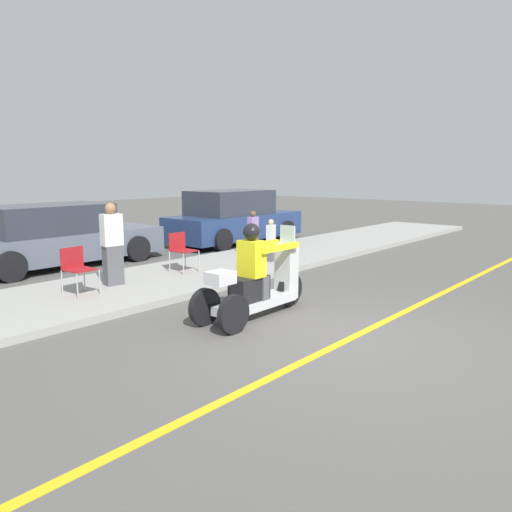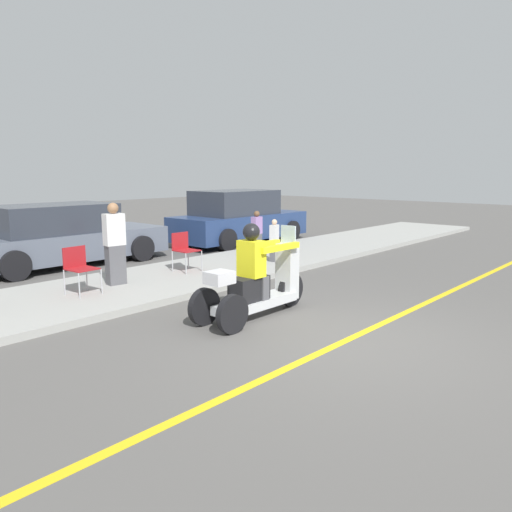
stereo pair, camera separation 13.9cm
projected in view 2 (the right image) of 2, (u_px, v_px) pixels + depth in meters
ground_plane at (347, 340)px, 6.68m from camera, size 60.00×60.00×0.00m
lane_stripe at (347, 340)px, 6.68m from camera, size 24.00×0.12×0.01m
sidewalk_strip at (143, 284)px, 9.70m from camera, size 28.00×2.80×0.12m
motorcycle_trike at (256, 283)px, 7.67m from camera, size 2.24×0.68×1.47m
spectator_with_child at (257, 234)px, 12.60m from camera, size 0.27×0.17×1.13m
spectator_end_of_line at (115, 245)px, 9.33m from camera, size 0.39×0.27×1.54m
spectator_near_curb at (274, 241)px, 11.75m from camera, size 0.26×0.19×1.00m
folding_chair_set_back at (79, 265)px, 8.64m from camera, size 0.50×0.50×0.82m
folding_chair_curbside at (184, 248)px, 10.63m from camera, size 0.46×0.46×0.82m
parked_car_lot_left at (61, 237)px, 11.81m from camera, size 4.80×1.98×1.47m
parked_car_lot_far at (239, 219)px, 15.53m from camera, size 4.56×2.00×1.64m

